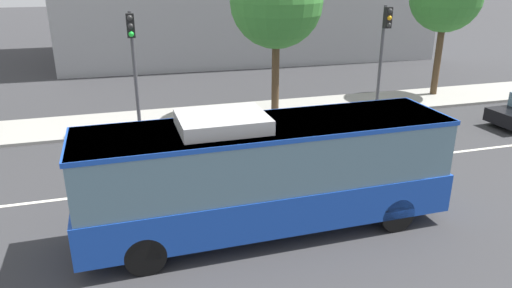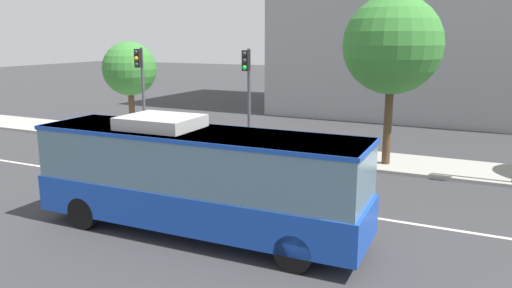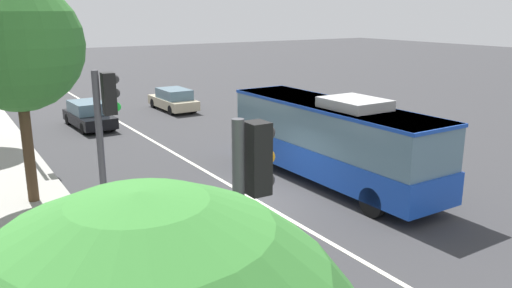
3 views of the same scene
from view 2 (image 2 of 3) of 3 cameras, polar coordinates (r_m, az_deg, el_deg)
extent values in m
plane|color=#333335|center=(17.70, -1.32, -6.39)|extent=(160.00, 160.00, 0.00)
cube|color=#9E9B93|center=(24.09, 6.36, -1.19)|extent=(80.00, 3.46, 0.14)
cube|color=silver|center=(17.70, -1.32, -6.38)|extent=(76.00, 0.16, 0.01)
cube|color=#1947B7|center=(14.42, -6.84, -6.83)|extent=(10.04, 2.66, 1.10)
cube|color=slate|center=(14.04, -6.97, -1.66)|extent=(9.84, 2.58, 1.58)
cube|color=#1947B7|center=(13.88, -7.05, 1.25)|extent=(9.94, 2.63, 0.12)
cube|color=#B2B2B2|center=(14.49, -11.14, 2.55)|extent=(2.23, 1.83, 0.36)
cylinder|color=black|center=(14.23, 7.55, -9.15)|extent=(1.00, 0.32, 1.00)
cylinder|color=black|center=(12.31, 4.49, -12.65)|extent=(1.00, 0.32, 1.00)
cylinder|color=black|center=(17.30, -14.62, -5.51)|extent=(1.00, 0.32, 1.00)
cylinder|color=black|center=(15.76, -19.66, -7.63)|extent=(1.00, 0.32, 1.00)
cylinder|color=#47474C|center=(26.84, -13.11, 5.45)|extent=(0.16, 0.16, 5.20)
cube|color=black|center=(26.46, -13.70, 9.78)|extent=(0.32, 0.28, 0.96)
sphere|color=#2D2D2D|center=(26.33, -13.95, 10.46)|extent=(0.22, 0.22, 0.22)
sphere|color=#F9A514|center=(26.34, -13.91, 9.76)|extent=(0.22, 0.22, 0.22)
sphere|color=#2D2D2D|center=(26.36, -13.87, 9.07)|extent=(0.22, 0.22, 0.22)
cylinder|color=#47474C|center=(23.54, -0.82, 4.83)|extent=(0.16, 0.16, 5.20)
cube|color=black|center=(23.12, -1.18, 9.80)|extent=(0.34, 0.30, 0.96)
sphere|color=#2D2D2D|center=(22.97, -1.37, 10.58)|extent=(0.22, 0.22, 0.22)
sphere|color=#2D2D2D|center=(22.99, -1.37, 9.78)|extent=(0.22, 0.22, 0.22)
sphere|color=#1ED838|center=(23.00, -1.37, 8.98)|extent=(0.22, 0.22, 0.22)
cylinder|color=#4C3823|center=(22.31, 15.25, 2.17)|extent=(0.36, 0.36, 3.81)
sphere|color=#387F33|center=(21.99, 15.77, 11.18)|extent=(4.25, 4.25, 4.25)
cylinder|color=#4C3823|center=(30.37, -14.40, 3.78)|extent=(0.36, 0.36, 2.70)
sphere|color=#387F33|center=(30.11, -14.67, 8.57)|extent=(3.19, 3.19, 3.19)
camera|label=1|loc=(10.89, -64.50, 12.10)|focal=33.30mm
camera|label=3|loc=(32.52, -17.67, 13.25)|focal=36.11mm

